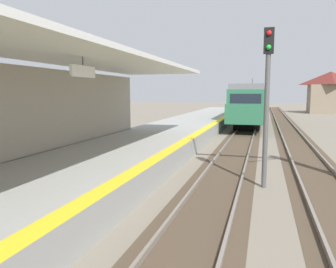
# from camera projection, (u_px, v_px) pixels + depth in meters

# --- Properties ---
(station_platform) EXTENTS (5.00, 80.00, 0.91)m
(station_platform) POSITION_uv_depth(u_px,v_px,m) (121.00, 157.00, 14.09)
(station_platform) COLOR #999993
(station_platform) RESTS_ON ground
(track_pair_nearest_platform) EXTENTS (2.34, 120.00, 0.16)m
(track_pair_nearest_platform) POSITION_uv_depth(u_px,v_px,m) (234.00, 155.00, 16.73)
(track_pair_nearest_platform) COLOR #4C3D2D
(track_pair_nearest_platform) RESTS_ON ground
(track_pair_middle) EXTENTS (2.34, 120.00, 0.16)m
(track_pair_middle) POSITION_uv_depth(u_px,v_px,m) (306.00, 158.00, 15.79)
(track_pair_middle) COLOR #4C3D2D
(track_pair_middle) RESTS_ON ground
(approaching_train) EXTENTS (2.93, 19.60, 4.76)m
(approaching_train) POSITION_uv_depth(u_px,v_px,m) (250.00, 103.00, 33.59)
(approaching_train) COLOR #286647
(approaching_train) RESTS_ON ground
(rail_signal_post) EXTENTS (0.32, 0.34, 5.20)m
(rail_signal_post) POSITION_uv_depth(u_px,v_px,m) (267.00, 92.00, 10.73)
(rail_signal_post) COLOR #4C4C4C
(rail_signal_post) RESTS_ON ground
(distant_trackside_house) EXTENTS (6.60, 5.28, 6.40)m
(distant_trackside_house) POSITION_uv_depth(u_px,v_px,m) (330.00, 92.00, 50.97)
(distant_trackside_house) COLOR #7F705B
(distant_trackside_house) RESTS_ON ground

